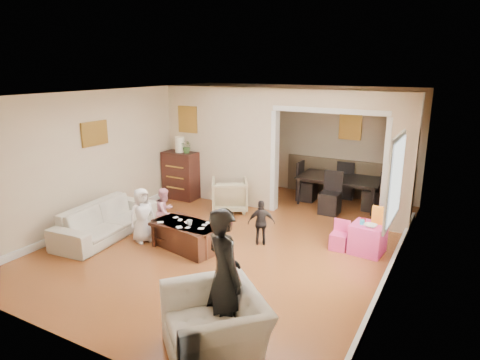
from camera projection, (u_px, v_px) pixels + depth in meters
The scene contains 27 objects.
floor at pixel (235, 238), 7.67m from camera, with size 7.00×7.00×0.00m, color #A3572A.
partition_left at pixel (221, 145), 9.49m from camera, with size 2.75×0.18×2.60m, color beige.
partition_right at pixel (400, 164), 7.69m from camera, with size 0.55×0.18×2.60m, color beige.
partition_header at pixel (331, 99), 8.04m from camera, with size 2.22×0.18×0.35m, color beige.
window_pane at pixel (396, 180), 5.65m from camera, with size 0.03×0.95×1.10m, color white.
framed_art_partition at pixel (188, 119), 9.65m from camera, with size 0.45×0.03×0.55m, color brown.
framed_art_sofa_wall at pixel (95, 133), 7.96m from camera, with size 0.03×0.55×0.40m, color brown.
framed_art_alcove at pixel (350, 126), 9.62m from camera, with size 0.45×0.03×0.55m, color brown.
sofa at pixel (106, 220), 7.71m from camera, with size 2.07×0.81×0.60m, color beige.
armchair_back at pixel (230, 195), 9.06m from camera, with size 0.75×0.77×0.70m, color tan.
armchair_front at pixel (215, 327), 4.45m from camera, with size 1.11×0.97×0.72m, color beige.
dresser at pixel (181, 175), 9.87m from camera, with size 0.81×0.45×1.11m, color #361410.
table_lamp at pixel (180, 144), 9.68m from camera, with size 0.22×0.22×0.36m, color #FFF4CF.
potted_plant at pixel (187, 147), 9.59m from camera, with size 0.26×0.23×0.29m, color #41652C.
coffee_table at pixel (187, 236), 7.20m from camera, with size 1.19×0.60×0.45m, color #3A1B12.
coffee_cup at pixel (190, 223), 7.04m from camera, with size 0.10×0.10×0.09m, color silver.
play_table at pixel (368, 238), 7.01m from camera, with size 0.52×0.52×0.50m, color #FF43A2.
cereal_box at pixel (378, 215), 6.94m from camera, with size 0.20×0.07×0.30m, color yellow.
cyan_cup at pixel (362, 222), 6.94m from camera, with size 0.08×0.08×0.08m, color #26AAC1.
toy_block at pixel (363, 220), 7.10m from camera, with size 0.08×0.06×0.05m, color red.
play_bowl at pixel (370, 226), 6.82m from camera, with size 0.21×0.21×0.05m, color silver.
dining_table at pixel (339, 191), 9.41m from camera, with size 1.80×1.01×0.63m, color black.
adult_person at pixel (225, 276), 4.63m from camera, with size 0.58×0.38×1.59m, color black.
child_kneel_a at pixel (142, 215), 7.40m from camera, with size 0.48×0.31×0.98m, color white.
child_kneel_b at pixel (165, 212), 7.72m from camera, with size 0.43×0.34×0.89m, color pink.
child_toddler at pixel (261, 223), 7.30m from camera, with size 0.47×0.20×0.80m, color black.
craft_papers at pixel (186, 224), 7.13m from camera, with size 0.90×0.53×0.00m.
Camera 1 is at (3.53, -6.19, 3.03)m, focal length 31.45 mm.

